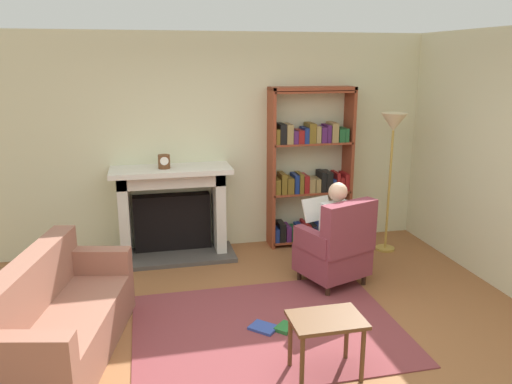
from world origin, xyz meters
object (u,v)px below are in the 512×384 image
object	(u,v)px
fireplace	(172,209)
bookshelf	(310,172)
seated_reader	(330,227)
side_table	(326,327)
mantel_clock	(164,162)
armchair_reading	(337,248)
floor_lamp	(393,135)
sofa_floral	(59,320)

from	to	relation	value
fireplace	bookshelf	bearing A→B (deg)	1.12
seated_reader	side_table	world-z (taller)	seated_reader
fireplace	mantel_clock	bearing A→B (deg)	-126.66
armchair_reading	seated_reader	size ratio (longest dim) A/B	0.85
floor_lamp	mantel_clock	bearing A→B (deg)	173.06
side_table	floor_lamp	xyz separation A→B (m)	(1.68, 2.33, 1.08)
fireplace	floor_lamp	distance (m)	2.84
side_table	floor_lamp	bearing A→B (deg)	54.14
sofa_floral	side_table	size ratio (longest dim) A/B	3.24
bookshelf	side_table	xyz separation A→B (m)	(-0.80, -2.80, -0.55)
mantel_clock	armchair_reading	bearing A→B (deg)	-33.81
bookshelf	sofa_floral	distance (m)	3.57
mantel_clock	bookshelf	distance (m)	1.87
seated_reader	side_table	xyz separation A→B (m)	(-0.64, -1.61, -0.21)
bookshelf	floor_lamp	world-z (taller)	bookshelf
seated_reader	bookshelf	bearing A→B (deg)	-117.94
armchair_reading	seated_reader	world-z (taller)	seated_reader
fireplace	sofa_floral	xyz separation A→B (m)	(-1.05, -2.04, -0.27)
fireplace	mantel_clock	world-z (taller)	mantel_clock
mantel_clock	sofa_floral	size ratio (longest dim) A/B	0.09
side_table	floor_lamp	world-z (taller)	floor_lamp
mantel_clock	seated_reader	size ratio (longest dim) A/B	0.14
sofa_floral	floor_lamp	size ratio (longest dim) A/B	1.04
armchair_reading	floor_lamp	bearing A→B (deg)	-160.75
seated_reader	sofa_floral	distance (m)	2.83
bookshelf	side_table	distance (m)	2.96
floor_lamp	bookshelf	bearing A→B (deg)	152.05
fireplace	bookshelf	xyz separation A→B (m)	(1.78, 0.03, 0.37)
mantel_clock	fireplace	bearing A→B (deg)	53.34
seated_reader	floor_lamp	bearing A→B (deg)	-165.77
armchair_reading	side_table	size ratio (longest dim) A/B	1.73
mantel_clock	armchair_reading	distance (m)	2.23
armchair_reading	side_table	world-z (taller)	armchair_reading
fireplace	seated_reader	distance (m)	1.98
seated_reader	side_table	bearing A→B (deg)	48.35
fireplace	seated_reader	size ratio (longest dim) A/B	1.28
bookshelf	side_table	world-z (taller)	bookshelf
armchair_reading	seated_reader	distance (m)	0.23
fireplace	sofa_floral	bearing A→B (deg)	-117.35
bookshelf	floor_lamp	bearing A→B (deg)	-27.95
bookshelf	mantel_clock	bearing A→B (deg)	-175.80
side_table	floor_lamp	size ratio (longest dim) A/B	0.32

